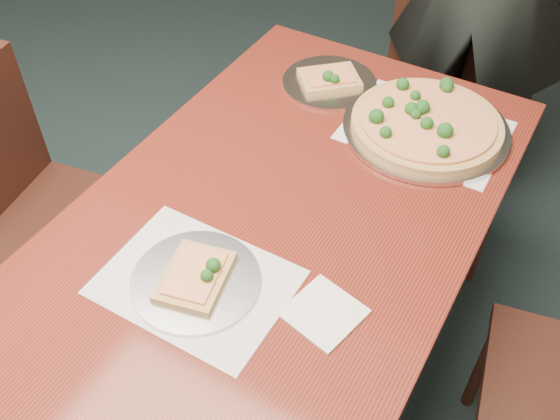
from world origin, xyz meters
The scene contains 9 objects.
dining_table centered at (0.33, 0.65, 0.66)m, with size 0.90×1.50×0.75m.
chair_far centered at (0.36, 1.75, 0.52)m, with size 0.46×0.46×0.91m.
chair_left centered at (-0.43, 0.51, 0.52)m, with size 0.49×0.49×0.91m.
placemat_main centered at (0.53, 1.11, 0.75)m, with size 0.42×0.32×0.00m, color white.
placemat_near centered at (0.29, 0.37, 0.75)m, with size 0.40×0.30×0.00m, color white.
pizza_pan centered at (0.52, 1.11, 0.77)m, with size 0.45×0.45×0.07m.
slice_plate_near centered at (0.29, 0.37, 0.76)m, with size 0.28×0.28×0.06m.
slice_plate_far centered at (0.20, 1.18, 0.76)m, with size 0.28×0.28×0.06m.
napkin centered at (0.56, 0.44, 0.75)m, with size 0.14×0.14×0.01m, color white.
Camera 1 is at (0.86, -0.25, 1.82)m, focal length 40.00 mm.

